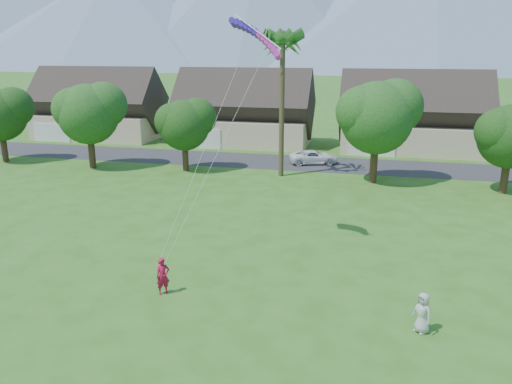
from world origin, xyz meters
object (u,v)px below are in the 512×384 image
(watcher, at_px, (422,313))
(parked_car, at_px, (314,157))
(kite_flyer, at_px, (163,276))
(parafoil_kite, at_px, (258,35))

(watcher, relative_size, parked_car, 0.36)
(kite_flyer, distance_m, watcher, 11.36)
(kite_flyer, relative_size, parked_car, 0.37)
(watcher, xyz_separation_m, parked_car, (-7.75, 29.40, -0.19))
(parafoil_kite, bearing_deg, kite_flyer, -111.91)
(parked_car, bearing_deg, watcher, 176.45)
(watcher, height_order, parked_car, watcher)
(parked_car, xyz_separation_m, parafoil_kite, (-0.56, -22.28, 10.95))
(kite_flyer, bearing_deg, watcher, -45.17)
(kite_flyer, relative_size, parafoil_kite, 0.56)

